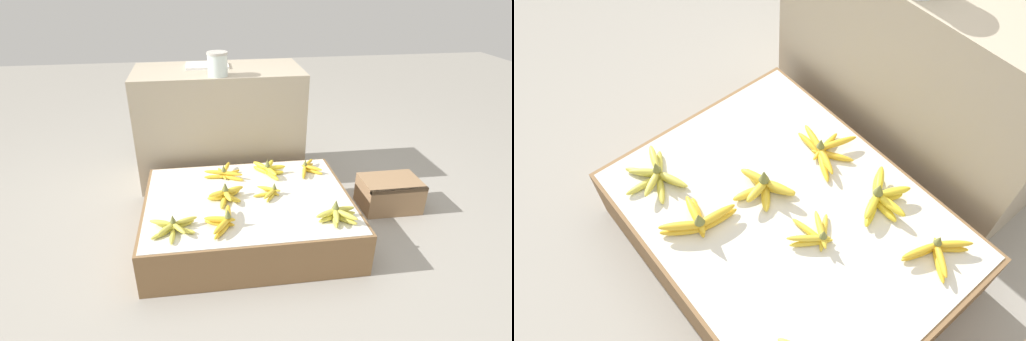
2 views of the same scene
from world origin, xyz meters
TOP-DOWN VIEW (x-y plane):
  - ground_plane at (0.00, 0.00)m, footprint 10.00×10.00m
  - display_platform at (0.00, 0.00)m, footprint 1.19×0.90m
  - back_vendor_table at (-0.10, 0.82)m, footprint 1.17×0.55m
  - wooden_crate at (0.97, 0.18)m, footprint 0.38×0.27m
  - banana_bunch_front_left at (-0.41, -0.27)m, footprint 0.25×0.21m
  - banana_bunch_front_midleft at (-0.16, -0.26)m, footprint 0.17×0.27m
  - banana_bunch_front_right at (0.44, -0.29)m, footprint 0.24×0.16m
  - banana_bunch_middle_midleft at (-0.12, -0.01)m, footprint 0.22×0.20m
  - banana_bunch_middle_midright at (0.13, 0.01)m, footprint 0.17×0.19m
  - banana_bunch_back_midleft at (-0.11, 0.27)m, footprint 0.25×0.23m
  - banana_bunch_back_midright at (0.17, 0.28)m, footprint 0.21×0.23m
  - banana_bunch_back_right at (0.43, 0.27)m, footprint 0.16×0.23m
  - glass_jar at (-0.11, 0.62)m, footprint 0.14×0.14m
  - foam_tray_white at (-0.17, 0.89)m, footprint 0.30×0.20m

SIDE VIEW (x-z plane):
  - ground_plane at x=0.00m, z-range 0.00..0.00m
  - wooden_crate at x=0.97m, z-range 0.00..0.21m
  - display_platform at x=0.00m, z-range 0.00..0.26m
  - banana_bunch_middle_midright at x=0.13m, z-range 0.24..0.32m
  - banana_bunch_back_midleft at x=-0.11m, z-range 0.24..0.33m
  - banana_bunch_back_right at x=0.43m, z-range 0.24..0.33m
  - banana_bunch_front_left at x=-0.41m, z-range 0.24..0.33m
  - banana_bunch_front_midleft at x=-0.16m, z-range 0.24..0.35m
  - banana_bunch_back_midright at x=0.17m, z-range 0.24..0.35m
  - banana_bunch_middle_midleft at x=-0.12m, z-range 0.24..0.35m
  - banana_bunch_front_right at x=0.44m, z-range 0.24..0.35m
  - back_vendor_table at x=-0.10m, z-range 0.00..0.82m
  - foam_tray_white at x=-0.17m, z-range 0.82..0.84m
  - glass_jar at x=-0.11m, z-range 0.82..0.97m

